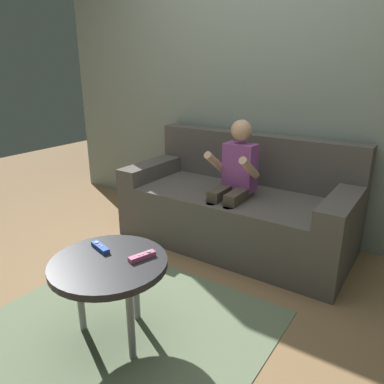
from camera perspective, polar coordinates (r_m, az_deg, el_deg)
name	(u,v)px	position (r m, az deg, el deg)	size (l,w,h in m)	color
ground_plane	(145,311)	(2.27, -7.23, -17.76)	(8.58, 8.58, 0.00)	olive
wall_back	(264,79)	(3.10, 11.09, 16.84)	(4.29, 0.05, 2.50)	gray
couch	(238,207)	(2.93, 7.14, -2.31)	(1.75, 0.80, 0.83)	#56514C
person_seated_on_couch	(234,180)	(2.67, 6.47, 1.88)	(0.33, 0.40, 0.99)	#4C4238
coffee_table	(110,269)	(1.89, -12.65, -11.49)	(0.58, 0.58, 0.45)	#232326
area_rug	(115,336)	(2.12, -11.87, -20.97)	(1.46, 1.46, 0.01)	#6B7A5B
game_remote_blue_near_edge	(100,247)	(1.97, -14.02, -8.30)	(0.14, 0.07, 0.03)	blue
game_remote_pink_center	(142,256)	(1.85, -7.73, -9.85)	(0.08, 0.14, 0.03)	pink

